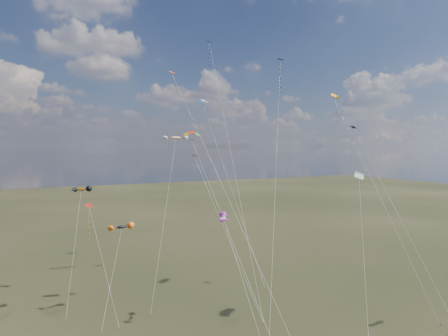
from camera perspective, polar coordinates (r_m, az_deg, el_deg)
name	(u,v)px	position (r m, az deg, el deg)	size (l,w,h in m)	color
diamond_black_high	(280,88)	(68.21, 7.97, 11.23)	(15.89, 20.89, 37.09)	black
diamond_navy_tall	(213,71)	(73.80, -1.61, 13.74)	(5.43, 27.46, 41.74)	#0B0D4F
diamond_black_mid	(214,203)	(54.52, -1.49, -4.99)	(5.17, 11.48, 20.97)	black
diamond_red_low	(90,225)	(56.37, -18.56, -7.79)	(2.99, 7.95, 14.48)	#B21B12
diamond_navy_right	(357,154)	(63.22, 18.52, 1.86)	(3.02, 20.57, 25.26)	#110F45
diamond_orange_center	(214,165)	(43.97, -1.50, 0.39)	(5.77, 23.18, 31.57)	#F15303
parafoil_yellow	(336,96)	(63.76, 15.67, 9.92)	(4.53, 17.06, 30.63)	#EDA408
parafoil_blue_white	(204,102)	(78.48, -2.92, 9.43)	(2.96, 20.23, 31.59)	#0E6CBD
parafoil_striped	(360,174)	(52.76, 18.80, -0.78)	(9.32, 11.05, 19.47)	yellow
parafoil_tricolor	(192,134)	(55.23, -4.58, 4.90)	(2.63, 21.39, 24.62)	gold
novelty_black_orange	(122,227)	(55.30, -14.42, -8.19)	(5.30, 6.14, 11.97)	black
novelty_orange_black	(81,190)	(64.57, -19.75, -2.95)	(5.02, 12.23, 16.16)	#C3540D
novelty_white_purple	(224,217)	(49.63, -0.03, -7.07)	(2.30, 8.60, 13.93)	silver
novelty_redwhite_stripe	(176,138)	(69.32, -6.91, 4.26)	(11.19, 16.11, 24.25)	red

